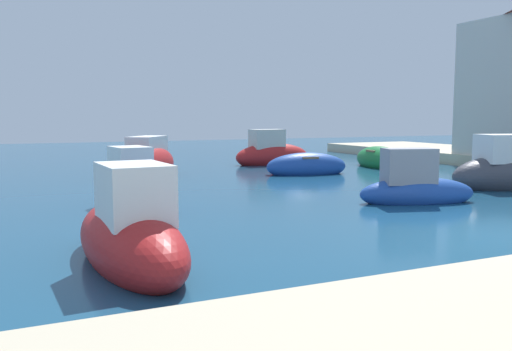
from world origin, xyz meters
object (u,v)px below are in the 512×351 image
moored_boat_1 (380,160)px  moored_boat_7 (415,187)px  moored_boat_5 (134,190)px  moored_boat_9 (307,166)px  moored_boat_3 (144,164)px  moored_boat_4 (131,236)px  moored_boat_6 (272,154)px

moored_boat_1 → moored_boat_7: size_ratio=1.12×
moored_boat_5 → moored_boat_7: size_ratio=1.21×
moored_boat_7 → moored_boat_9: size_ratio=0.96×
moored_boat_3 → moored_boat_4: moored_boat_4 is taller
moored_boat_3 → moored_boat_9: bearing=109.4°
moored_boat_5 → moored_boat_6: 12.06m
moored_boat_3 → moored_boat_4: 11.79m
moored_boat_4 → moored_boat_6: size_ratio=1.02×
moored_boat_1 → moored_boat_7: bearing=-25.3°
moored_boat_1 → moored_boat_6: size_ratio=0.94×
moored_boat_1 → moored_boat_6: (-3.60, 3.27, 0.14)m
moored_boat_1 → moored_boat_6: bearing=-125.2°
moored_boat_9 → moored_boat_1: bearing=23.7°
moored_boat_3 → moored_boat_9: size_ratio=1.34×
moored_boat_3 → moored_boat_7: moored_boat_3 is taller
moored_boat_1 → moored_boat_3: 10.08m
moored_boat_9 → moored_boat_5: bearing=-139.0°
moored_boat_3 → moored_boat_5: bearing=21.2°
moored_boat_3 → moored_boat_6: size_ratio=1.17×
moored_boat_9 → moored_boat_3: bearing=172.9°
moored_boat_3 → moored_boat_9: (5.80, -1.74, -0.18)m
moored_boat_6 → moored_boat_7: (-1.52, -11.34, -0.06)m
moored_boat_4 → moored_boat_6: bearing=-36.6°
moored_boat_3 → moored_boat_5: moored_boat_3 is taller
moored_boat_4 → moored_boat_3: bearing=-16.9°
moored_boat_1 → moored_boat_7: moored_boat_7 is taller
moored_boat_5 → moored_boat_6: moored_boat_6 is taller
moored_boat_5 → moored_boat_9: moored_boat_5 is taller
moored_boat_7 → moored_boat_9: (0.86, 7.00, -0.11)m
moored_boat_5 → moored_boat_9: 8.76m
moored_boat_4 → moored_boat_5: size_ratio=1.01×
moored_boat_6 → moored_boat_7: size_ratio=1.20×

